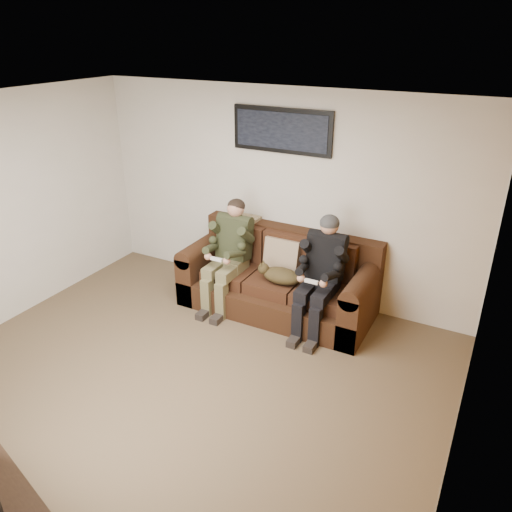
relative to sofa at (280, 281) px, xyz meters
The scene contains 12 objects.
floor 1.88m from the sofa, 97.25° to the right, with size 5.00×5.00×0.00m, color brown.
ceiling 2.91m from the sofa, 97.25° to the right, with size 5.00×5.00×0.00m, color silver.
wall_back 1.06m from the sofa, 119.20° to the left, with size 5.00×5.00×0.00m, color beige.
wall_right 3.06m from the sofa, 38.96° to the right, with size 4.50×4.50×0.00m, color beige.
accent_wall_right 3.06m from the sofa, 39.08° to the right, with size 4.50×4.50×0.00m, color #A15D10.
sofa is the anchor object (origin of this frame).
throw_pillow 0.32m from the sofa, 90.00° to the left, with size 0.44×0.13×0.42m, color #977E63.
throw_blanket 0.96m from the sofa, 157.52° to the left, with size 0.47×0.23×0.08m, color #BAAE89.
person_left 0.74m from the sofa, 161.97° to the right, with size 0.51×0.87×1.32m.
person_right 0.74m from the sofa, 17.99° to the right, with size 0.51×0.86×1.33m.
cat 0.33m from the sofa, 65.64° to the right, with size 0.66×0.26×0.24m.
framed_poster 1.79m from the sofa, 117.56° to the left, with size 1.25×0.05×0.52m.
Camera 1 is at (2.52, -3.11, 3.21)m, focal length 35.00 mm.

